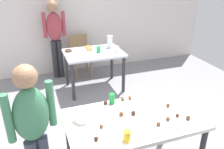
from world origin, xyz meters
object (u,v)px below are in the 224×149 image
Objects in this scene: chair_far_table at (80,53)px; person_girl_near at (33,127)px; dining_table_near at (133,125)px; soda_can at (112,99)px; pitcher_far at (110,41)px; person_adult_far at (55,33)px; dining_table_far at (94,57)px; mixing_bowl at (82,117)px.

person_girl_near is (-1.05, -2.92, 0.38)m from chair_far_table.
person_girl_near is (-0.98, -0.00, 0.22)m from dining_table_near.
dining_table_near is 11.47× the size of soda_can.
person_girl_near is at bearing -123.23° from pitcher_far.
person_adult_far reaches higher than person_girl_near.
chair_far_table is at bearing 70.17° from person_girl_near.
pitcher_far is at bearing 56.77° from person_girl_near.
person_girl_near reaches higher than dining_table_near.
dining_table_far is 1.87m from soda_can.
mixing_bowl is 1.44× the size of soda_can.
chair_far_table is at bearing -3.72° from person_adult_far.
person_adult_far is 7.00× the size of pitcher_far.
dining_table_near is 0.87× the size of person_adult_far.
soda_can is (-0.11, 0.34, 0.15)m from dining_table_near.
person_girl_near reaches higher than chair_far_table.
mixing_bowl is at bearing -101.86° from chair_far_table.
soda_can is at bearing -108.60° from pitcher_far.
person_girl_near is at bearing -109.83° from chair_far_table.
pitcher_far is at bearing 64.18° from mixing_bowl.
mixing_bowl is at bearing 165.40° from dining_table_near.
dining_table_far is at bearing 62.03° from person_girl_near.
dining_table_near is at bearing -82.17° from person_adult_far.
dining_table_far is at bearing 85.31° from dining_table_near.
dining_table_far is 2.16m from mixing_bowl.
dining_table_near is 2.93m from chair_far_table.
dining_table_far is 6.13× the size of mixing_bowl.
mixing_bowl is (-0.10, -2.82, -0.18)m from person_adult_far.
person_girl_near is 0.50m from mixing_bowl.
person_girl_near reaches higher than soda_can.
mixing_bowl is 0.76× the size of pitcher_far.
soda_can reaches higher than chair_far_table.
mixing_bowl is at bearing -108.63° from dining_table_far.
dining_table_near is 2.19m from dining_table_far.
pitcher_far is (1.07, 2.22, 0.08)m from mixing_bowl.
chair_far_table is 3.13m from person_girl_near.
pitcher_far reaches higher than chair_far_table.
chair_far_table reaches higher than dining_table_far.
person_adult_far is at bearing 79.01° from person_girl_near.
dining_table_near is 0.54m from mixing_bowl.
soda_can is at bearing 108.36° from dining_table_near.
chair_far_table is at bearing 97.97° from dining_table_far.
mixing_bowl reaches higher than dining_table_far.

